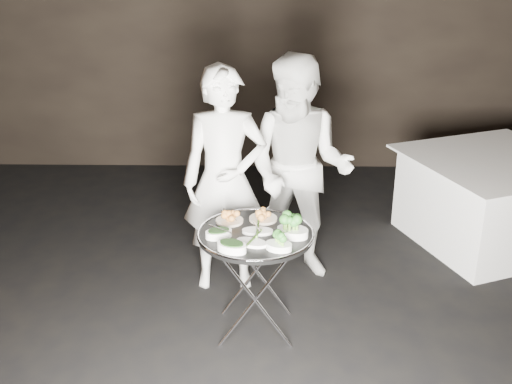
{
  "coord_description": "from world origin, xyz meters",
  "views": [
    {
      "loc": [
        0.27,
        -3.34,
        2.54
      ],
      "look_at": [
        0.2,
        0.46,
        0.95
      ],
      "focal_mm": 45.0,
      "sensor_mm": 36.0,
      "label": 1
    }
  ],
  "objects_px": {
    "waiter_left": "(225,181)",
    "dining_table": "(492,201)",
    "tray_stand": "(256,278)",
    "serving_tray": "(256,234)",
    "waiter_right": "(299,169)"
  },
  "relations": [
    {
      "from": "serving_tray",
      "to": "waiter_left",
      "type": "bearing_deg",
      "value": 110.4
    },
    {
      "from": "waiter_right",
      "to": "dining_table",
      "type": "distance_m",
      "value": 1.82
    },
    {
      "from": "waiter_left",
      "to": "dining_table",
      "type": "distance_m",
      "value": 2.37
    },
    {
      "from": "serving_tray",
      "to": "waiter_right",
      "type": "xyz_separation_m",
      "value": [
        0.31,
        0.82,
        0.13
      ]
    },
    {
      "from": "tray_stand",
      "to": "waiter_left",
      "type": "distance_m",
      "value": 0.8
    },
    {
      "from": "waiter_left",
      "to": "waiter_right",
      "type": "relative_size",
      "value": 0.98
    },
    {
      "from": "tray_stand",
      "to": "dining_table",
      "type": "relative_size",
      "value": 0.54
    },
    {
      "from": "serving_tray",
      "to": "dining_table",
      "type": "bearing_deg",
      "value": 34.54
    },
    {
      "from": "waiter_left",
      "to": "tray_stand",
      "type": "bearing_deg",
      "value": -72.75
    },
    {
      "from": "waiter_left",
      "to": "waiter_right",
      "type": "distance_m",
      "value": 0.58
    },
    {
      "from": "tray_stand",
      "to": "serving_tray",
      "type": "height_order",
      "value": "serving_tray"
    },
    {
      "from": "serving_tray",
      "to": "waiter_left",
      "type": "height_order",
      "value": "waiter_left"
    },
    {
      "from": "waiter_left",
      "to": "dining_table",
      "type": "bearing_deg",
      "value": 15.19
    },
    {
      "from": "dining_table",
      "to": "waiter_right",
      "type": "bearing_deg",
      "value": -161.88
    },
    {
      "from": "serving_tray",
      "to": "waiter_left",
      "type": "distance_m",
      "value": 0.68
    }
  ]
}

